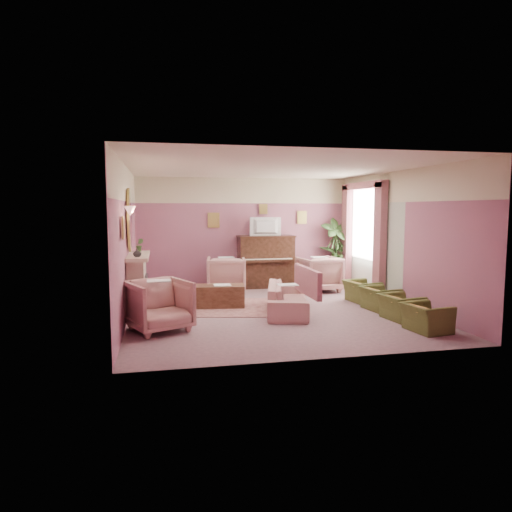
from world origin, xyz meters
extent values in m
cube|color=gray|center=(0.00, 0.00, 0.00)|extent=(5.50, 6.00, 0.01)
cube|color=beige|center=(0.00, 0.00, 2.80)|extent=(5.50, 6.00, 0.01)
cube|color=#7D506C|center=(0.00, 3.00, 1.40)|extent=(5.50, 0.02, 2.80)
cube|color=#7D506C|center=(0.00, -3.00, 1.40)|extent=(5.50, 0.02, 2.80)
cube|color=#7D506C|center=(-2.75, 0.00, 1.40)|extent=(0.02, 6.00, 2.80)
cube|color=#7D506C|center=(2.75, 0.00, 1.40)|extent=(0.02, 6.00, 2.80)
cube|color=beige|center=(0.00, 2.99, 2.47)|extent=(5.50, 0.01, 0.65)
cube|color=#ACB7A5|center=(2.73, 1.30, 1.07)|extent=(0.01, 3.00, 2.15)
cube|color=#BEA992|center=(-2.59, 0.20, 0.55)|extent=(0.30, 1.40, 1.10)
cube|color=black|center=(-2.49, 0.20, 0.40)|extent=(0.18, 0.72, 0.68)
cube|color=orange|center=(-2.45, 0.20, 0.22)|extent=(0.06, 0.54, 0.10)
cube|color=#BEA992|center=(-2.56, 0.20, 1.12)|extent=(0.40, 1.55, 0.07)
cube|color=#BEA992|center=(-2.39, 0.20, 0.01)|extent=(0.55, 1.50, 0.02)
ellipsoid|color=tan|center=(-2.70, 0.20, 1.80)|extent=(0.04, 0.72, 1.20)
ellipsoid|color=white|center=(-2.67, 0.20, 1.80)|extent=(0.01, 0.60, 1.06)
cone|color=#E9A694|center=(-2.62, -0.85, 1.98)|extent=(0.20, 0.20, 0.16)
cube|color=#361E14|center=(0.50, 2.68, 0.65)|extent=(1.40, 0.60, 1.30)
cube|color=#361E14|center=(0.50, 2.33, 0.72)|extent=(1.30, 0.12, 0.06)
cube|color=beige|center=(0.50, 2.33, 0.76)|extent=(1.20, 0.08, 0.02)
cube|color=#361E14|center=(0.50, 2.68, 1.31)|extent=(1.45, 0.65, 0.04)
imported|color=black|center=(0.50, 2.63, 1.60)|extent=(0.80, 0.12, 0.48)
cube|color=tan|center=(-0.80, 2.96, 1.72)|extent=(0.30, 0.03, 0.38)
cube|color=tan|center=(1.55, 2.96, 1.78)|extent=(0.26, 0.03, 0.34)
cube|color=tan|center=(0.50, 2.96, 2.00)|extent=(0.22, 0.03, 0.26)
cube|color=tan|center=(-2.71, -1.20, 1.72)|extent=(0.03, 0.28, 0.36)
cube|color=silver|center=(2.70, 1.55, 1.70)|extent=(0.03, 1.40, 1.80)
cube|color=#92525C|center=(2.62, 0.63, 1.30)|extent=(0.16, 0.34, 2.60)
cube|color=#92525C|center=(2.62, 2.47, 1.30)|extent=(0.16, 0.34, 2.60)
cube|color=#92525C|center=(2.62, 1.55, 2.56)|extent=(0.16, 2.20, 0.16)
imported|color=#2D4C21|center=(-2.55, 0.75, 1.29)|extent=(0.16, 0.16, 0.28)
imported|color=beige|center=(-2.55, -0.30, 1.23)|extent=(0.16, 0.16, 0.16)
cube|color=#925C59|center=(-0.79, 0.45, 0.01)|extent=(2.82, 2.27, 0.01)
cube|color=#4C2E1D|center=(-0.97, 0.53, 0.23)|extent=(1.06, 0.63, 0.45)
cube|color=white|center=(-0.92, 0.53, 0.46)|extent=(0.35, 0.28, 0.01)
imported|color=tan|center=(0.26, -0.23, 0.39)|extent=(0.64, 1.91, 0.77)
cube|color=#92525C|center=(0.66, -0.23, 0.60)|extent=(0.10, 1.44, 0.53)
imported|color=tan|center=(-0.59, 2.24, 0.47)|extent=(0.91, 0.91, 0.94)
imported|color=tan|center=(1.64, 1.81, 0.47)|extent=(0.91, 0.91, 0.94)
imported|color=tan|center=(-2.18, -1.09, 0.47)|extent=(0.91, 0.91, 0.94)
imported|color=#4A5323|center=(2.12, -2.04, 0.31)|extent=(0.50, 0.71, 0.62)
imported|color=#4A5323|center=(2.12, -1.22, 0.31)|extent=(0.50, 0.71, 0.62)
imported|color=#4A5323|center=(2.12, -0.40, 0.31)|extent=(0.50, 0.71, 0.62)
imported|color=#4A5323|center=(2.12, 0.42, 0.31)|extent=(0.50, 0.71, 0.62)
cylinder|color=white|center=(2.37, 2.61, 0.35)|extent=(0.52, 0.52, 0.70)
imported|color=#2D4C21|center=(2.37, 2.61, 0.87)|extent=(0.30, 0.30, 0.34)
imported|color=#2D4C21|center=(2.49, 2.51, 0.84)|extent=(0.16, 0.16, 0.28)
cylinder|color=#8B6241|center=(2.36, 2.60, 0.17)|extent=(0.34, 0.34, 0.34)
imported|color=#2D4C21|center=(2.36, 2.60, 1.06)|extent=(0.76, 0.76, 1.44)
camera|label=1|loc=(-2.14, -8.66, 2.02)|focal=32.00mm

